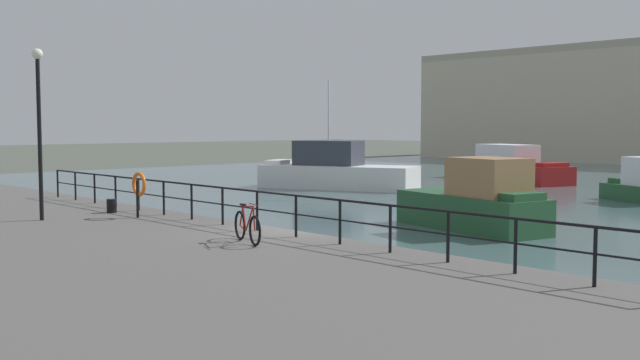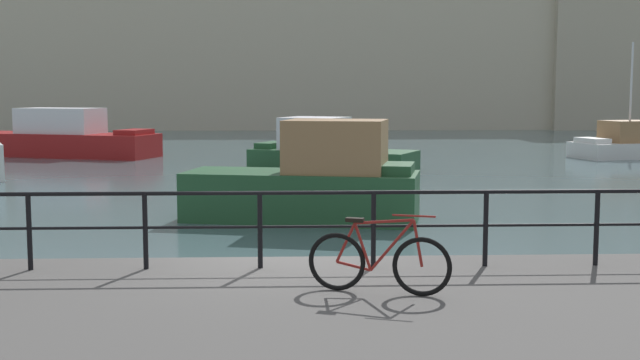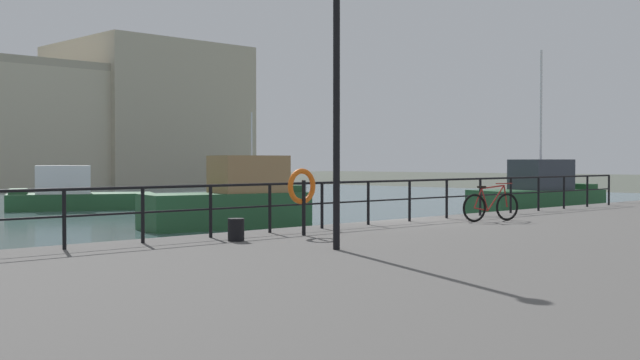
{
  "view_description": "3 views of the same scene",
  "coord_description": "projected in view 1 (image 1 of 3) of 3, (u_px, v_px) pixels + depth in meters",
  "views": [
    {
      "loc": [
        15.05,
        -12.86,
        3.55
      ],
      "look_at": [
        -0.11,
        1.33,
        2.0
      ],
      "focal_mm": 41.3,
      "sensor_mm": 36.0,
      "label": 1
    },
    {
      "loc": [
        0.03,
        -11.81,
        3.2
      ],
      "look_at": [
        0.64,
        3.3,
        1.52
      ],
      "focal_mm": 45.43,
      "sensor_mm": 36.0,
      "label": 2
    },
    {
      "loc": [
        -16.32,
        -13.87,
        2.28
      ],
      "look_at": [
        -0.4,
        2.5,
        1.75
      ],
      "focal_mm": 44.94,
      "sensor_mm": 36.0,
      "label": 3
    }
  ],
  "objects": [
    {
      "name": "quay_promenade",
      "position": [
        53.0,
        276.0,
        15.53
      ],
      "size": [
        56.0,
        13.0,
        0.74
      ],
      "primitive_type": "cube",
      "color": "#565451",
      "rests_on": "ground_plane"
    },
    {
      "name": "life_ring_stand",
      "position": [
        139.0,
        186.0,
        22.35
      ],
      "size": [
        0.75,
        0.16,
        1.4
      ],
      "color": "black",
      "rests_on": "quay_promenade"
    },
    {
      "name": "ground_plane",
      "position": [
        287.0,
        256.0,
        19.98
      ],
      "size": [
        240.0,
        240.0,
        0.0
      ],
      "primitive_type": "plane",
      "color": "#4C5147"
    },
    {
      "name": "mooring_bollard",
      "position": [
        112.0,
        206.0,
        23.67
      ],
      "size": [
        0.32,
        0.32,
        0.44
      ],
      "primitive_type": "cylinder",
      "color": "black",
      "rests_on": "quay_promenade"
    },
    {
      "name": "moored_white_yacht",
      "position": [
        335.0,
        171.0,
        41.44
      ],
      "size": [
        9.21,
        6.06,
        6.05
      ],
      "rotation": [
        0.0,
        0.0,
        3.54
      ],
      "color": "white",
      "rests_on": "water_basin"
    },
    {
      "name": "quay_railing",
      "position": [
        239.0,
        201.0,
        20.19
      ],
      "size": [
        23.7,
        0.07,
        1.08
      ],
      "color": "black",
      "rests_on": "quay_promenade"
    },
    {
      "name": "moored_blue_motorboat",
      "position": [
        476.0,
        202.0,
        24.81
      ],
      "size": [
        5.98,
        3.21,
        2.48
      ],
      "rotation": [
        0.0,
        0.0,
        -0.22
      ],
      "color": "#23512D",
      "rests_on": "water_basin"
    },
    {
      "name": "moored_green_narrowboat",
      "position": [
        507.0,
        168.0,
        46.8
      ],
      "size": [
        9.98,
        5.67,
        2.33
      ],
      "rotation": [
        0.0,
        0.0,
        -0.34
      ],
      "color": "maroon",
      "rests_on": "water_basin"
    },
    {
      "name": "parked_bicycle",
      "position": [
        247.0,
        227.0,
        17.57
      ],
      "size": [
        1.7,
        0.6,
        0.98
      ],
      "rotation": [
        0.0,
        0.0,
        -0.31
      ],
      "color": "black",
      "rests_on": "quay_promenade"
    },
    {
      "name": "quay_lamp_post",
      "position": [
        39.0,
        112.0,
        21.57
      ],
      "size": [
        0.32,
        0.32,
        5.05
      ],
      "color": "black",
      "rests_on": "quay_promenade"
    }
  ]
}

